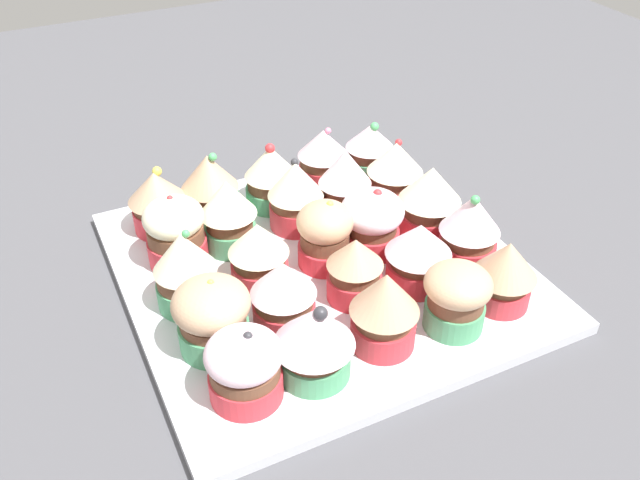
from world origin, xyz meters
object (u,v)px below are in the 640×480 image
Objects in this scene: cupcake_12 at (325,234)px; cupcake_7 at (374,223)px; cupcake_11 at (355,268)px; cupcake_14 at (269,176)px; cupcake_19 at (210,186)px; cupcake_6 at (418,253)px; cupcake_8 at (345,182)px; cupcake_18 at (228,213)px; cupcake_16 at (283,294)px; cupcake_22 at (187,272)px; cupcake_5 at (456,296)px; cupcake_17 at (259,254)px; cupcake_13 at (296,194)px; cupcake_15 at (314,340)px; cupcake_24 at (158,200)px; cupcake_0 at (505,272)px; cupcake_20 at (245,366)px; cupcake_21 at (212,315)px; cupcake_23 at (175,231)px; cupcake_2 at (428,198)px; baking_tray at (320,269)px; cupcake_4 at (369,151)px; cupcake_3 at (395,172)px; cupcake_1 at (470,229)px; cupcake_9 at (323,157)px.

cupcake_7 is at bearing -94.29° from cupcake_12.
cupcake_11 is 0.87× the size of cupcake_14.
cupcake_6 is at bearing -144.85° from cupcake_19.
cupcake_18 is (0.13, 13.20, -0.19)cm from cupcake_8.
cupcake_7 is 0.91× the size of cupcake_19.
cupcake_16 is 9.22cm from cupcake_22.
cupcake_5 is 24.14cm from cupcake_22.
cupcake_12 is at bearing -89.23° from cupcake_17.
cupcake_15 is at bearing 159.59° from cupcake_13.
cupcake_11 is 23.26cm from cupcake_24.
cupcake_6 is 0.94× the size of cupcake_12.
cupcake_24 reaches higher than cupcake_0.
cupcake_8 is at bearing -23.64° from cupcake_11.
cupcake_16 is (6.62, 13.64, 0.24)cm from cupcake_5.
cupcake_21 is (6.38, 0.46, 0.35)cm from cupcake_20.
cupcake_19 is at bearing -41.70° from cupcake_23.
cupcake_5 is 0.98× the size of cupcake_20.
cupcake_19 is 20.55cm from cupcake_21.
cupcake_6 is (-6.96, 5.59, -0.66)cm from cupcake_2.
cupcake_6 is 20.80cm from cupcake_20.
cupcake_6 is at bearing -135.23° from cupcake_12.
cupcake_17 is at bearing 91.31° from baking_tray.
cupcake_8 is at bearing 18.42° from cupcake_0.
cupcake_23 reaches higher than cupcake_11.
cupcake_7 is at bearing -89.98° from cupcake_22.
cupcake_7 is 18.60cm from cupcake_19.
cupcake_7 is (-0.74, 6.86, -0.67)cm from cupcake_2.
cupcake_14 is at bearing 91.40° from cupcake_4.
baking_tray is 5.34× the size of cupcake_21.
cupcake_13 is (7.06, 11.98, -0.23)cm from cupcake_2.
cupcake_15 is at bearing -92.15° from cupcake_20.
cupcake_15 reaches higher than cupcake_7.
baking_tray is 4.71× the size of cupcake_13.
cupcake_22 is (-7.08, 26.05, 0.04)cm from cupcake_3.
cupcake_8 reaches higher than cupcake_4.
cupcake_7 is (6.22, 1.27, -0.00)cm from cupcake_6.
cupcake_4 reaches higher than cupcake_5.
cupcake_16 reaches higher than cupcake_17.
cupcake_11 is at bearing -128.59° from cupcake_17.
baking_tray is 4.80× the size of cupcake_18.
cupcake_4 is at bearing -1.97° from cupcake_3.
cupcake_11 is at bearing 88.84° from cupcake_1.
cupcake_8 is 1.13× the size of cupcake_24.
cupcake_22 is at bearing 69.24° from cupcake_11.
cupcake_5 is (-13.30, -6.84, 4.03)cm from baking_tray.
cupcake_12 is at bearing 136.46° from cupcake_4.
baking_tray is at bearing 65.27° from cupcake_1.
cupcake_21 is (-20.14, 20.32, -0.06)cm from cupcake_9.
cupcake_17 is at bearing -2.92° from cupcake_16.
cupcake_20 is (-19.53, 5.77, -0.93)cm from cupcake_18.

